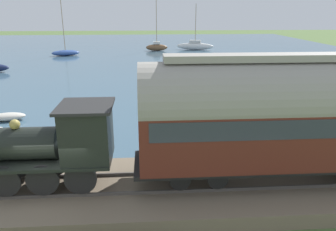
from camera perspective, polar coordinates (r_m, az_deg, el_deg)
ground_plane at (r=13.39m, az=-17.99°, el=-13.81°), size 200.00×200.00×0.00m
harbor_water at (r=54.20m, az=-7.53°, el=10.69°), size 80.00×80.00×0.01m
rail_embankment at (r=13.25m, az=-18.11°, el=-12.75°), size 4.68×56.00×0.68m
steam_locomotive at (r=12.34m, az=-19.03°, el=-4.30°), size 2.03×5.28×3.55m
passenger_coach at (r=12.62m, az=19.37°, el=0.31°), size 2.59×10.89×4.73m
sailboat_blue at (r=53.31m, az=-17.42°, el=10.43°), size 2.67×4.40×8.79m
sailboat_brown at (r=57.05m, az=-1.99°, el=11.88°), size 1.21×3.70×8.89m
sailboat_white at (r=58.48m, az=4.74°, el=11.99°), size 2.76×6.54×7.66m
rowboat_mid_harbor at (r=22.36m, az=-14.00°, el=0.14°), size 2.27×1.96×0.36m
rowboat_off_pier at (r=23.44m, az=-26.21°, el=-0.20°), size 1.36×2.36×0.51m
rowboat_near_shore at (r=18.07m, az=-24.02°, el=-4.96°), size 2.68×2.47×0.55m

